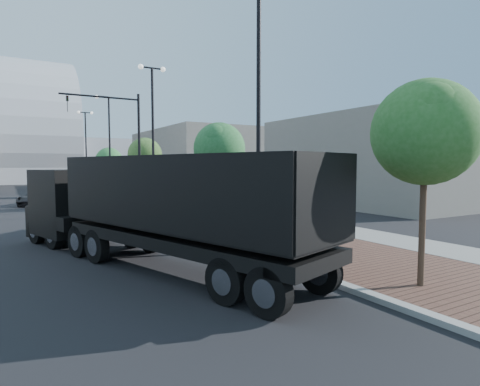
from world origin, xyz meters
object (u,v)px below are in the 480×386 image
dump_truck (117,214)px  pedestrian (269,204)px  dark_car_mid (37,198)px  white_sedan (89,218)px

dump_truck → pedestrian: (10.16, 5.38, -0.62)m
pedestrian → dark_car_mid: bearing=-40.4°
dark_car_mid → dump_truck: bearing=-63.7°
white_sedan → dark_car_mid: (-1.20, 15.69, -0.14)m
white_sedan → dump_truck: bearing=-89.1°
white_sedan → pedestrian: bearing=1.3°
white_sedan → pedestrian: size_ratio=2.65×
dark_car_mid → pedestrian: pedestrian is taller
dump_truck → dark_car_mid: (-1.27, 20.87, -0.86)m
dump_truck → dark_car_mid: dump_truck is taller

